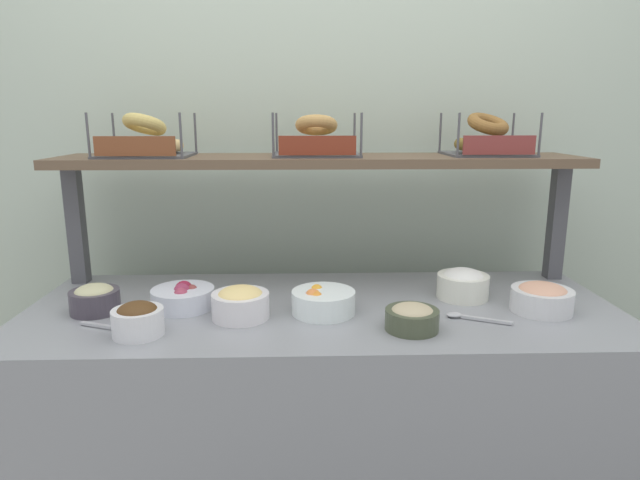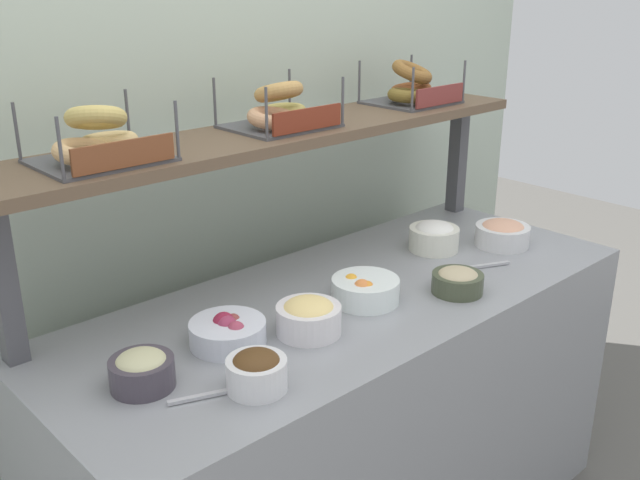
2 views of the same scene
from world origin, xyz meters
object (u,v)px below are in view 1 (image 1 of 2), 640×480
object	(u,v)px
bowl_beet_salad	(183,297)
serving_spoon_near_plate	(118,328)
bowl_hummus	(412,317)
bagel_basket_plain	(145,142)
bagel_basket_cinnamon_raisin	(487,141)
bowl_tuna_salad	(95,298)
bowl_fruit_salad	(323,301)
bowl_lox_spread	(542,297)
serving_spoon_by_edge	(468,317)
bowl_egg_salad	(241,302)
bowl_cream_cheese	(463,283)
bagel_basket_sesame	(316,142)
bowl_chocolate_spread	(138,319)

from	to	relation	value
bowl_beet_salad	serving_spoon_near_plate	size ratio (longest dim) A/B	1.07
bowl_hummus	bowl_beet_salad	size ratio (longest dim) A/B	0.78
serving_spoon_near_plate	bagel_basket_plain	size ratio (longest dim) A/B	0.59
bowl_hummus	bagel_basket_cinnamon_raisin	size ratio (longest dim) A/B	0.52
bowl_tuna_salad	bowl_beet_salad	world-z (taller)	bowl_tuna_salad
bowl_fruit_salad	bowl_lox_spread	bearing A→B (deg)	-0.51
bowl_tuna_salad	serving_spoon_near_plate	distance (m)	0.18
bowl_tuna_salad	bagel_basket_cinnamon_raisin	bearing A→B (deg)	14.31
bagel_basket_plain	serving_spoon_by_edge	bearing A→B (deg)	-21.33
bowl_beet_salad	bagel_basket_plain	distance (m)	0.54
bowl_egg_salad	serving_spoon_near_plate	xyz separation A→B (m)	(-0.32, -0.08, -0.04)
bowl_cream_cheese	bagel_basket_plain	bearing A→B (deg)	169.08
serving_spoon_by_edge	bagel_basket_cinnamon_raisin	size ratio (longest dim) A/B	0.62
bowl_tuna_salad	bowl_fruit_salad	distance (m)	0.67
bowl_beet_salad	bagel_basket_sesame	size ratio (longest dim) A/B	0.65
bowl_egg_salad	bowl_hummus	xyz separation A→B (m)	(0.47, -0.10, -0.01)
bowl_lox_spread	serving_spoon_near_plate	xyz separation A→B (m)	(-1.20, -0.11, -0.03)
bowl_egg_salad	bowl_fruit_salad	world-z (taller)	bowl_egg_salad
bowl_beet_salad	bagel_basket_plain	world-z (taller)	bagel_basket_plain
bowl_lox_spread	bagel_basket_plain	xyz separation A→B (m)	(-1.21, 0.32, 0.44)
serving_spoon_near_plate	bagel_basket_plain	distance (m)	0.64
serving_spoon_by_edge	bowl_fruit_salad	bearing A→B (deg)	170.93
bowl_cream_cheese	serving_spoon_near_plate	bearing A→B (deg)	-166.66
bowl_cream_cheese	bowl_beet_salad	world-z (taller)	bowl_cream_cheese
bagel_basket_cinnamon_raisin	bowl_chocolate_spread	bearing A→B (deg)	-155.08
serving_spoon_near_plate	serving_spoon_by_edge	world-z (taller)	same
bowl_lox_spread	bowl_beet_salad	xyz separation A→B (m)	(-1.06, 0.07, -0.01)
bagel_basket_cinnamon_raisin	bowl_fruit_salad	bearing A→B (deg)	-148.80
bowl_hummus	serving_spoon_by_edge	world-z (taller)	bowl_hummus
serving_spoon_near_plate	bowl_egg_salad	bearing A→B (deg)	14.78
bowl_lox_spread	serving_spoon_near_plate	distance (m)	1.20
bowl_beet_salad	serving_spoon_by_edge	bearing A→B (deg)	-8.65
bowl_cream_cheese	bowl_beet_salad	bearing A→B (deg)	-175.96
bowl_egg_salad	bagel_basket_plain	xyz separation A→B (m)	(-0.33, 0.35, 0.43)
bowl_hummus	bowl_beet_salad	distance (m)	0.68
bowl_lox_spread	bowl_egg_salad	size ratio (longest dim) A/B	1.08
bowl_lox_spread	bowl_fruit_salad	world-z (taller)	bowl_lox_spread
bowl_fruit_salad	bagel_basket_plain	xyz separation A→B (m)	(-0.57, 0.32, 0.44)
bowl_lox_spread	bowl_cream_cheese	bearing A→B (deg)	147.25
bowl_tuna_salad	bowl_beet_salad	bearing A→B (deg)	7.37
bowl_lox_spread	bowl_fruit_salad	distance (m)	0.64
bowl_egg_salad	bowl_beet_salad	world-z (taller)	bowl_egg_salad
bowl_lox_spread	bowl_cream_cheese	distance (m)	0.23
bowl_tuna_salad	bowl_egg_salad	bearing A→B (deg)	-7.90
bagel_basket_cinnamon_raisin	serving_spoon_near_plate	bearing A→B (deg)	-157.75
bagel_basket_sesame	bowl_beet_salad	bearing A→B (deg)	-145.63
serving_spoon_by_edge	bagel_basket_cinnamon_raisin	distance (m)	0.64
bowl_chocolate_spread	bowl_cream_cheese	distance (m)	0.97
bowl_hummus	bowl_beet_salad	bearing A→B (deg)	163.39
serving_spoon_by_edge	bagel_basket_sesame	distance (m)	0.75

